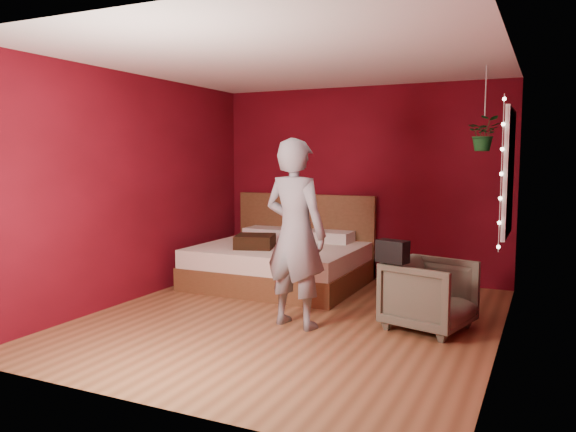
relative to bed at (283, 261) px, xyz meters
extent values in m
plane|color=#96623C|center=(0.79, -1.42, -0.29)|extent=(4.50, 4.50, 0.00)
cube|color=maroon|center=(0.79, 0.84, 1.01)|extent=(4.00, 0.02, 2.60)
cube|color=maroon|center=(0.79, -3.68, 1.01)|extent=(4.00, 0.02, 2.60)
cube|color=maroon|center=(-1.22, -1.42, 1.01)|extent=(0.02, 4.50, 2.60)
cube|color=maroon|center=(2.80, -1.42, 1.01)|extent=(0.02, 4.50, 2.60)
cube|color=white|center=(0.79, -1.42, 2.32)|extent=(4.00, 4.50, 0.02)
cube|color=white|center=(2.76, -0.52, 1.21)|extent=(0.04, 0.97, 1.27)
cube|color=black|center=(2.74, -0.52, 1.21)|extent=(0.02, 0.85, 1.15)
cube|color=white|center=(2.74, -0.52, 1.21)|extent=(0.03, 0.05, 1.15)
cube|color=white|center=(2.74, -0.52, 1.21)|extent=(0.03, 0.85, 0.05)
cylinder|color=silver|center=(2.73, -1.05, 1.21)|extent=(0.01, 0.01, 1.45)
sphere|color=#FFF2CC|center=(2.73, -1.05, 0.53)|extent=(0.04, 0.04, 0.04)
sphere|color=#FFF2CC|center=(2.73, -1.05, 0.76)|extent=(0.04, 0.04, 0.04)
sphere|color=#FFF2CC|center=(2.73, -1.05, 0.98)|extent=(0.04, 0.04, 0.04)
sphere|color=#FFF2CC|center=(2.73, -1.05, 1.21)|extent=(0.04, 0.04, 0.04)
sphere|color=#FFF2CC|center=(2.73, -1.05, 1.43)|extent=(0.04, 0.04, 0.04)
sphere|color=#FFF2CC|center=(2.73, -1.05, 1.66)|extent=(0.04, 0.04, 0.04)
sphere|color=#FFF2CC|center=(2.73, -1.05, 1.88)|extent=(0.04, 0.04, 0.04)
cube|color=brown|center=(0.00, -0.10, -0.15)|extent=(2.06, 1.75, 0.29)
cube|color=white|center=(0.00, -0.10, 0.11)|extent=(2.02, 1.71, 0.23)
cube|color=brown|center=(0.00, 0.74, 0.27)|extent=(2.06, 0.08, 1.13)
cube|color=silver|center=(-0.46, 0.49, 0.29)|extent=(0.62, 0.39, 0.14)
cube|color=silver|center=(0.46, 0.49, 0.29)|extent=(0.62, 0.39, 0.14)
imported|color=gray|center=(0.92, -1.63, 0.62)|extent=(0.74, 0.55, 1.83)
imported|color=#605E4B|center=(2.13, -1.18, 0.04)|extent=(0.90, 0.89, 0.68)
cube|color=black|center=(1.83, -1.45, 0.49)|extent=(0.32, 0.22, 0.21)
cube|color=black|center=(-0.21, -0.37, 0.30)|extent=(0.58, 0.58, 0.16)
cylinder|color=silver|center=(2.49, -0.29, 2.04)|extent=(0.01, 0.01, 0.52)
imported|color=#18551E|center=(2.49, -0.29, 1.60)|extent=(0.34, 0.30, 0.36)
camera|label=1|loc=(3.14, -6.53, 1.36)|focal=35.00mm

